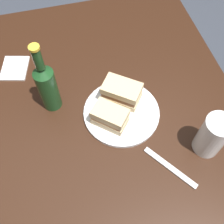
{
  "coord_description": "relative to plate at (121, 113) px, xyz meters",
  "views": [
    {
      "loc": [
        0.43,
        -0.08,
        1.51
      ],
      "look_at": [
        -0.0,
        0.03,
        0.76
      ],
      "focal_mm": 43.85,
      "sensor_mm": 36.0,
      "label": 1
    }
  ],
  "objects": [
    {
      "name": "dining_table",
      "position": [
        0.01,
        -0.07,
        -0.37
      ],
      "size": [
        1.19,
        0.94,
        0.73
      ],
      "primitive_type": "cube",
      "color": "black",
      "rests_on": "ground"
    },
    {
      "name": "sandwich_half_right",
      "position": [
        0.03,
        -0.05,
        0.04
      ],
      "size": [
        0.12,
        0.12,
        0.06
      ],
      "color": "#CCB284",
      "rests_on": "plate"
    },
    {
      "name": "pint_glass",
      "position": [
        0.18,
        0.22,
        0.06
      ],
      "size": [
        0.08,
        0.08,
        0.15
      ],
      "color": "white",
      "rests_on": "dining_table"
    },
    {
      "name": "potato_wedge_middle",
      "position": [
        -0.02,
        -0.03,
        0.02
      ],
      "size": [
        0.05,
        0.02,
        0.02
      ],
      "primitive_type": "cube",
      "rotation": [
        0.0,
        0.0,
        3.13
      ],
      "color": "gold",
      "rests_on": "plate"
    },
    {
      "name": "cider_bottle",
      "position": [
        -0.09,
        -0.21,
        0.1
      ],
      "size": [
        0.06,
        0.06,
        0.27
      ],
      "color": "#19421E",
      "rests_on": "dining_table"
    },
    {
      "name": "plate",
      "position": [
        0.0,
        0.0,
        0.0
      ],
      "size": [
        0.25,
        0.25,
        0.01
      ],
      "primitive_type": "cylinder",
      "color": "white",
      "rests_on": "dining_table"
    },
    {
      "name": "sandwich_half_left",
      "position": [
        -0.05,
        0.01,
        0.04
      ],
      "size": [
        0.13,
        0.14,
        0.07
      ],
      "color": "#CCB284",
      "rests_on": "plate"
    },
    {
      "name": "ground_plane",
      "position": [
        0.01,
        -0.07,
        -0.74
      ],
      "size": [
        6.0,
        6.0,
        0.0
      ],
      "primitive_type": "plane",
      "color": "#333842"
    },
    {
      "name": "potato_wedge_front",
      "position": [
        -0.06,
        -0.0,
        0.02
      ],
      "size": [
        0.04,
        0.04,
        0.02
      ],
      "primitive_type": "cube",
      "rotation": [
        0.0,
        0.0,
        4.04
      ],
      "color": "#AD702D",
      "rests_on": "plate"
    },
    {
      "name": "napkin",
      "position": [
        -0.28,
        -0.32,
        -0.0
      ],
      "size": [
        0.13,
        0.12,
        0.01
      ],
      "primitive_type": "cube",
      "rotation": [
        0.0,
        0.0,
        -0.26
      ],
      "color": "white",
      "rests_on": "dining_table"
    },
    {
      "name": "potato_wedge_back",
      "position": [
        -0.05,
        -0.02,
        0.02
      ],
      "size": [
        0.03,
        0.05,
        0.02
      ],
      "primitive_type": "cube",
      "rotation": [
        0.0,
        0.0,
        4.43
      ],
      "color": "gold",
      "rests_on": "plate"
    },
    {
      "name": "fork",
      "position": [
        0.21,
        0.09,
        -0.0
      ],
      "size": [
        0.16,
        0.12,
        0.01
      ],
      "primitive_type": "cube",
      "rotation": [
        0.0,
        0.0,
        0.61
      ],
      "color": "silver",
      "rests_on": "dining_table"
    }
  ]
}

